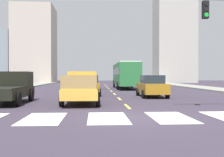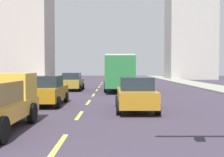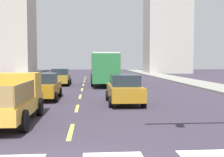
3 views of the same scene
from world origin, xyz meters
The scene contains 13 objects.
lane_dash_0 centered at (0.00, 4.00, 0.00)m, with size 0.16×2.40×0.01m, color gold.
lane_dash_1 centered at (0.00, 9.00, 0.00)m, with size 0.16×2.40×0.01m, color gold.
lane_dash_2 centered at (0.00, 14.00, 0.00)m, with size 0.16×2.40×0.01m, color gold.
lane_dash_3 centered at (0.00, 19.00, 0.00)m, with size 0.16×2.40×0.01m, color gold.
lane_dash_4 centered at (0.00, 24.00, 0.00)m, with size 0.16×2.40×0.01m, color gold.
lane_dash_5 centered at (0.00, 29.00, 0.00)m, with size 0.16×2.40×0.01m, color gold.
lane_dash_6 centered at (0.00, 34.00, 0.00)m, with size 0.16×2.40×0.01m, color gold.
lane_dash_7 centered at (0.00, 39.00, 0.00)m, with size 0.16×2.40×0.01m, color gold.
city_bus centered at (2.16, 24.18, 1.95)m, with size 2.72×10.80×3.32m.
sedan_mid centered at (-2.31, 12.65, 0.86)m, with size 2.02×4.40×1.72m.
sedan_far centered at (2.70, 10.41, 0.86)m, with size 2.02×4.40×1.72m.
sedan_near_left centered at (-2.37, 23.73, 0.86)m, with size 2.02×4.40×1.72m.
block_mid_left centered at (-16.47, 57.31, 9.22)m, with size 9.45×10.22×18.43m, color #BAAE9F.
Camera 2 is at (1.50, -4.01, 2.15)m, focal length 45.90 mm.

